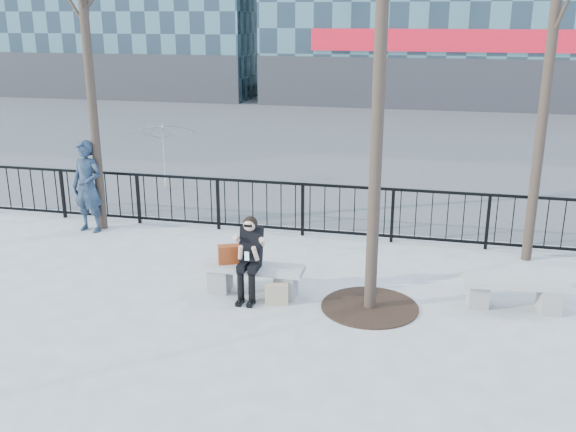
% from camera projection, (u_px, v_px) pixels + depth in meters
% --- Properties ---
extents(ground, '(120.00, 120.00, 0.00)m').
position_uv_depth(ground, '(253.00, 293.00, 10.38)').
color(ground, gray).
rests_on(ground, ground).
extents(street_surface, '(60.00, 23.00, 0.01)m').
position_uv_depth(street_surface, '(361.00, 134.00, 24.33)').
color(street_surface, '#474747').
rests_on(street_surface, ground).
extents(railing, '(14.00, 0.06, 1.10)m').
position_uv_depth(railing, '(293.00, 209.00, 13.01)').
color(railing, black).
rests_on(railing, ground).
extents(tree_grate, '(1.50, 1.50, 0.02)m').
position_uv_depth(tree_grate, '(370.00, 307.00, 9.88)').
color(tree_grate, black).
rests_on(tree_grate, ground).
extents(bench_main, '(1.65, 0.46, 0.49)m').
position_uv_depth(bench_main, '(253.00, 276.00, 10.29)').
color(bench_main, gray).
rests_on(bench_main, ground).
extents(bench_second, '(1.57, 0.44, 0.47)m').
position_uv_depth(bench_second, '(514.00, 291.00, 9.78)').
color(bench_second, gray).
rests_on(bench_second, ground).
extents(seated_woman, '(0.50, 0.64, 1.34)m').
position_uv_depth(seated_woman, '(249.00, 258.00, 10.03)').
color(seated_woman, black).
rests_on(seated_woman, ground).
extents(handbag, '(0.40, 0.30, 0.30)m').
position_uv_depth(handbag, '(229.00, 254.00, 10.29)').
color(handbag, '#933312').
rests_on(handbag, bench_main).
extents(shopping_bag, '(0.38, 0.23, 0.34)m').
position_uv_depth(shopping_bag, '(276.00, 294.00, 9.94)').
color(shopping_bag, '#C0B387').
rests_on(shopping_bag, ground).
extents(standing_man, '(0.76, 0.56, 1.90)m').
position_uv_depth(standing_man, '(88.00, 187.00, 13.13)').
color(standing_man, black).
rests_on(standing_man, ground).
extents(vendor_umbrella, '(2.12, 2.15, 1.73)m').
position_uv_depth(vendor_umbrella, '(163.00, 157.00, 16.33)').
color(vendor_umbrella, yellow).
rests_on(vendor_umbrella, ground).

